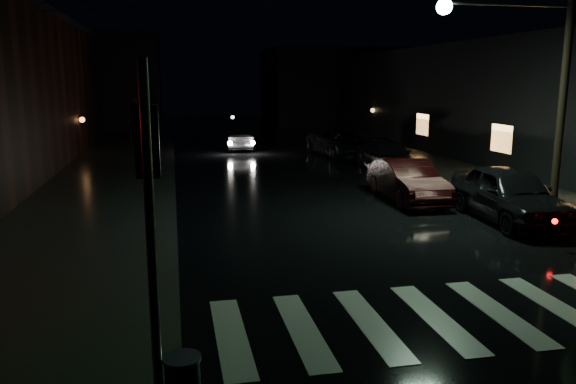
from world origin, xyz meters
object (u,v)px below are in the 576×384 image
parked_car_c (387,156)px  parked_car_d (343,142)px  oncoming_car (239,138)px  parked_car_a (509,194)px  parked_car_b (407,181)px

parked_car_c → parked_car_d: bearing=95.6°
oncoming_car → parked_car_d: bearing=145.0°
parked_car_a → parked_car_c: parked_car_a is taller
parked_car_b → parked_car_d: 11.68m
parked_car_a → oncoming_car: size_ratio=1.14×
parked_car_c → parked_car_d: 5.22m
parked_car_b → parked_car_c: (1.80, 6.42, -0.04)m
parked_car_d → oncoming_car: 6.70m
parked_car_c → parked_car_d: (-0.52, 5.20, 0.09)m
parked_car_c → oncoming_car: oncoming_car is taller
parked_car_a → parked_car_b: 3.70m
parked_car_c → oncoming_car: 11.01m
parked_car_d → oncoming_car: parked_car_d is taller
parked_car_b → parked_car_d: parked_car_d is taller
parked_car_b → oncoming_car: size_ratio=1.04×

